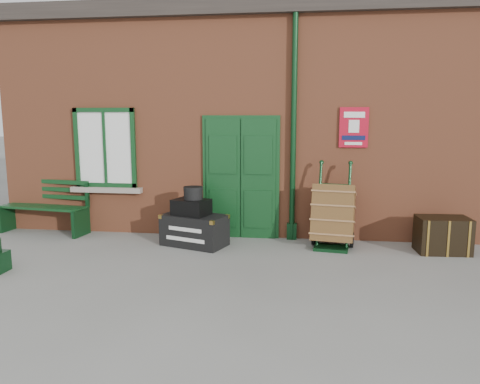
% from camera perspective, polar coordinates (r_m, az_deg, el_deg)
% --- Properties ---
extents(ground, '(80.00, 80.00, 0.00)m').
position_cam_1_polar(ground, '(7.40, 0.91, -8.45)').
color(ground, gray).
rests_on(ground, ground).
extents(station_building, '(10.30, 4.30, 4.36)m').
position_cam_1_polar(station_building, '(10.52, 3.22, 8.78)').
color(station_building, '#A55535').
rests_on(station_building, ground).
extents(bench, '(1.76, 0.75, 1.06)m').
position_cam_1_polar(bench, '(9.84, -22.58, -1.51)').
color(bench, '#0F3918').
rests_on(bench, ground).
extents(houdini_trunk, '(1.23, 0.92, 0.55)m').
position_cam_1_polar(houdini_trunk, '(8.26, -5.57, -4.64)').
color(houdini_trunk, black).
rests_on(houdini_trunk, ground).
extents(strongbox, '(0.71, 0.61, 0.27)m').
position_cam_1_polar(strongbox, '(8.18, -5.96, -1.84)').
color(strongbox, black).
rests_on(strongbox, houdini_trunk).
extents(hatbox, '(0.42, 0.42, 0.22)m').
position_cam_1_polar(hatbox, '(8.16, -5.73, -0.12)').
color(hatbox, black).
rests_on(hatbox, strongbox).
extents(suitcase_back, '(0.31, 0.47, 0.68)m').
position_cam_1_polar(suitcase_back, '(8.75, -6.98, -3.41)').
color(suitcase_back, tan).
rests_on(suitcase_back, ground).
extents(suitcase_front, '(0.33, 0.43, 0.59)m').
position_cam_1_polar(suitcase_front, '(8.71, -5.82, -3.75)').
color(suitcase_front, tan).
rests_on(suitcase_front, ground).
extents(porter_trolley, '(0.80, 0.85, 1.45)m').
position_cam_1_polar(porter_trolley, '(8.21, 11.29, -2.79)').
color(porter_trolley, black).
rests_on(porter_trolley, ground).
extents(dark_trunk, '(0.86, 0.59, 0.60)m').
position_cam_1_polar(dark_trunk, '(8.49, 23.47, -4.82)').
color(dark_trunk, black).
rests_on(dark_trunk, ground).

